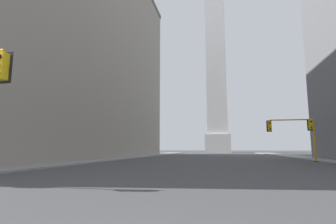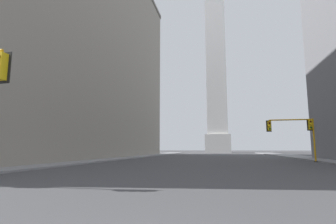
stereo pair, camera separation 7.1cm
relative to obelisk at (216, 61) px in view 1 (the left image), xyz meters
The scene contains 5 objects.
sidewalk_left 68.17m from the obelisk, 103.74° to the right, with size 5.00×108.87×0.15m, color gray.
sidewalk_right 68.17m from the obelisk, 76.26° to the right, with size 5.00×108.87×0.15m, color gray.
building_left 64.47m from the obelisk, 117.62° to the right, with size 29.66×58.49×38.01m.
obelisk is the anchor object (origin of this frame).
traffic_light_mid_right 68.39m from the obelisk, 81.08° to the right, with size 5.19×0.52×4.86m.
Camera 1 is at (1.11, -2.48, 1.50)m, focal length 28.00 mm.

